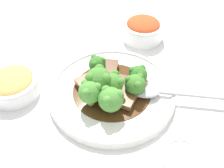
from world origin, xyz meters
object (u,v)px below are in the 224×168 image
(main_plate, at_px, (112,92))
(broccoli_floret_5, at_px, (115,83))
(beef_strip_2, at_px, (127,98))
(beef_strip_3, at_px, (111,68))
(broccoli_floret_4, at_px, (135,84))
(beef_strip_0, at_px, (92,79))
(broccoli_floret_2, at_px, (99,80))
(side_bowl_kimchi, at_px, (143,29))
(sauce_dish, at_px, (182,158))
(side_bowl_appetizer, at_px, (12,84))
(broccoli_floret_3, at_px, (111,99))
(broccoli_floret_1, at_px, (138,75))
(broccoli_floret_6, at_px, (90,92))
(serving_spoon, at_px, (152,91))
(beef_strip_1, at_px, (117,82))
(broccoli_floret_0, at_px, (97,64))

(main_plate, height_order, broccoli_floret_5, broccoli_floret_5)
(beef_strip_2, bearing_deg, beef_strip_3, 104.68)
(beef_strip_3, relative_size, broccoli_floret_4, 1.20)
(main_plate, bearing_deg, beef_strip_0, 147.53)
(broccoli_floret_2, xyz_separation_m, side_bowl_kimchi, (0.13, 0.21, -0.03))
(beef_strip_2, xyz_separation_m, sauce_dish, (0.08, -0.13, -0.02))
(beef_strip_3, distance_m, sauce_dish, 0.25)
(side_bowl_appetizer, bearing_deg, broccoli_floret_5, -12.55)
(broccoli_floret_2, xyz_separation_m, broccoli_floret_4, (0.07, -0.01, -0.01))
(side_bowl_appetizer, bearing_deg, sauce_dish, -32.01)
(broccoli_floret_3, height_order, broccoli_floret_5, broccoli_floret_3)
(broccoli_floret_1, distance_m, broccoli_floret_4, 0.03)
(broccoli_floret_3, bearing_deg, sauce_dish, -43.98)
(beef_strip_2, distance_m, broccoli_floret_2, 0.07)
(broccoli_floret_5, bearing_deg, broccoli_floret_6, -159.12)
(sauce_dish, bearing_deg, beef_strip_0, 127.60)
(broccoli_floret_4, relative_size, serving_spoon, 0.21)
(side_bowl_appetizer, xyz_separation_m, sauce_dish, (0.32, -0.20, -0.02))
(main_plate, bearing_deg, broccoli_floret_6, -143.30)
(beef_strip_1, bearing_deg, broccoli_floret_6, -139.71)
(broccoli_floret_0, xyz_separation_m, sauce_dish, (0.13, -0.22, -0.04))
(beef_strip_2, bearing_deg, broccoli_floret_0, 121.67)
(main_plate, bearing_deg, side_bowl_kimchi, 62.51)
(serving_spoon, bearing_deg, beef_strip_0, 159.37)
(main_plate, relative_size, broccoli_floret_0, 6.11)
(broccoli_floret_3, xyz_separation_m, side_bowl_kimchi, (0.11, 0.26, -0.02))
(broccoli_floret_3, relative_size, sauce_dish, 0.74)
(beef_strip_2, bearing_deg, beef_strip_1, 105.74)
(main_plate, relative_size, beef_strip_1, 3.52)
(serving_spoon, bearing_deg, sauce_dish, -80.19)
(broccoli_floret_2, relative_size, side_bowl_kimchi, 0.58)
(beef_strip_3, xyz_separation_m, broccoli_floret_1, (0.05, -0.05, 0.02))
(beef_strip_3, distance_m, broccoli_floret_3, 0.11)
(beef_strip_0, distance_m, broccoli_floret_2, 0.05)
(beef_strip_3, xyz_separation_m, broccoli_floret_3, (-0.01, -0.11, 0.02))
(side_bowl_kimchi, distance_m, sauce_dish, 0.37)
(beef_strip_2, relative_size, side_bowl_appetizer, 0.53)
(broccoli_floret_4, bearing_deg, broccoli_floret_6, -168.31)
(beef_strip_0, distance_m, broccoli_floret_3, 0.09)
(broccoli_floret_1, height_order, side_bowl_kimchi, broccoli_floret_1)
(broccoli_floret_6, distance_m, serving_spoon, 0.13)
(broccoli_floret_0, bearing_deg, beef_strip_1, -43.21)
(beef_strip_2, bearing_deg, broccoli_floret_2, 154.20)
(broccoli_floret_5, bearing_deg, main_plate, 105.73)
(broccoli_floret_6, bearing_deg, serving_spoon, 6.62)
(broccoli_floret_4, relative_size, side_bowl_appetizer, 0.40)
(beef_strip_2, bearing_deg, beef_strip_0, 138.35)
(beef_strip_2, height_order, broccoli_floret_0, broccoli_floret_0)
(broccoli_floret_2, height_order, side_bowl_kimchi, broccoli_floret_2)
(broccoli_floret_4, bearing_deg, broccoli_floret_3, -143.53)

